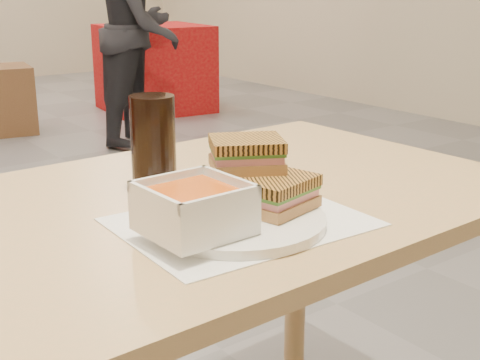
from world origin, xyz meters
TOP-DOWN VIEW (x-y plane):
  - main_table at (0.00, -1.86)m, footprint 1.22×0.74m
  - tray_liner at (0.02, -1.99)m, footprint 0.36×0.29m
  - plate at (0.00, -2.00)m, footprint 0.26×0.26m
  - soup_bowl at (-0.08, -2.02)m, footprint 0.13×0.13m
  - panini_lower at (0.07, -2.01)m, footprint 0.13×0.12m
  - panini_upper at (0.06, -1.95)m, footprint 0.14×0.13m
  - cola_glass at (-0.00, -1.77)m, footprint 0.08×0.08m
  - bg_table_1 at (2.32, 2.31)m, footprint 0.92×0.92m
  - bg_chair_1l at (0.96, 2.21)m, footprint 0.51×0.51m
  - bg_chair_1r at (2.33, 2.79)m, footprint 0.52×0.52m
  - patron_b at (1.68, 1.33)m, footprint 0.96×0.94m

SIDE VIEW (x-z plane):
  - bg_chair_1r at x=2.33m, z-range 0.00..0.48m
  - bg_chair_1l at x=0.96m, z-range 0.00..0.49m
  - bg_table_1 at x=2.32m, z-range 0.00..0.73m
  - main_table at x=0.00m, z-range 0.26..1.01m
  - tray_liner at x=0.02m, z-range 0.75..0.75m
  - plate at x=0.00m, z-range 0.75..0.77m
  - patron_b at x=1.68m, z-range 0.00..1.56m
  - panini_lower at x=0.07m, z-range 0.77..0.82m
  - soup_bowl at x=-0.08m, z-range 0.76..0.83m
  - cola_glass at x=0.00m, z-range 0.75..0.91m
  - panini_upper at x=0.06m, z-range 0.82..0.87m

